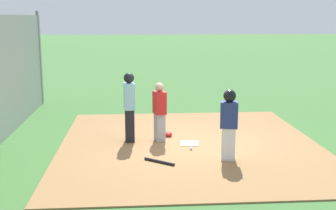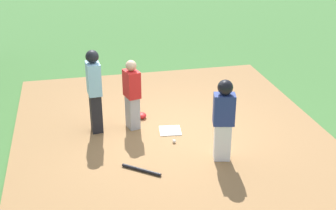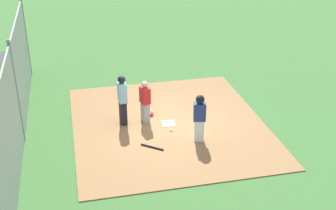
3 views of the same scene
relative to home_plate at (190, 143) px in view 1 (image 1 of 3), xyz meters
The scene contains 9 objects.
ground_plane 0.04m from the home_plate, ahead, with size 140.00×140.00×0.00m, color #3D6B33.
dirt_infield 0.03m from the home_plate, ahead, with size 7.20×6.40×0.03m, color olive.
home_plate is the anchor object (origin of this frame).
catcher 1.11m from the home_plate, 115.19° to the right, with size 0.43×0.35×1.50m.
umpire 1.78m from the home_plate, 103.21° to the right, with size 0.40×0.29×1.76m.
runner 1.71m from the home_plate, 28.37° to the left, with size 0.34×0.43×1.58m.
baseball_bat 1.64m from the home_plate, 30.84° to the right, with size 0.06×0.06×0.77m, color black.
catcher_mask 0.89m from the home_plate, 147.53° to the right, with size 0.24×0.20×0.12m, color red.
baseball 0.51m from the home_plate, ahead, with size 0.07×0.07×0.07m, color white.
Camera 1 is at (10.60, -1.36, 3.15)m, focal length 47.49 mm.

